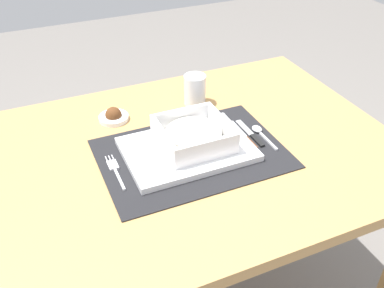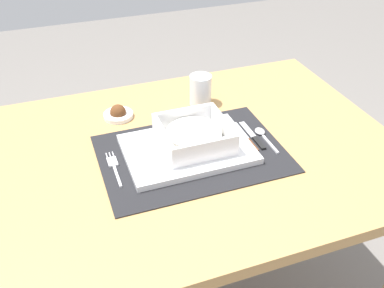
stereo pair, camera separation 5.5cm
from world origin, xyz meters
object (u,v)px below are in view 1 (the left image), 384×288
object	(u,v)px
fork	(115,169)
condiment_saucer	(114,116)
dining_table	(198,177)
spoon	(259,132)
bread_knife	(244,136)
porridge_bowl	(194,136)
butter_knife	(252,135)
drinking_glass	(195,91)

from	to	relation	value
fork	condiment_saucer	distance (m)	0.22
dining_table	condiment_saucer	distance (m)	0.28
dining_table	spoon	world-z (taller)	spoon
spoon	fork	bearing A→B (deg)	176.59
fork	spoon	distance (m)	0.38
bread_knife	condiment_saucer	xyz separation A→B (m)	(-0.28, 0.22, 0.00)
dining_table	porridge_bowl	bearing A→B (deg)	-155.13
spoon	porridge_bowl	bearing A→B (deg)	174.92
dining_table	porridge_bowl	world-z (taller)	porridge_bowl
butter_knife	drinking_glass	bearing A→B (deg)	102.11
drinking_glass	condiment_saucer	xyz separation A→B (m)	(-0.24, 0.01, -0.03)
spoon	condiment_saucer	bearing A→B (deg)	142.88
dining_table	porridge_bowl	distance (m)	0.14
butter_knife	bread_knife	bearing A→B (deg)	174.54
dining_table	spoon	size ratio (longest dim) A/B	8.94
fork	spoon	xyz separation A→B (m)	(0.38, -0.00, 0.00)
porridge_bowl	bread_knife	xyz separation A→B (m)	(0.14, -0.01, -0.03)
condiment_saucer	porridge_bowl	bearing A→B (deg)	-56.16
dining_table	porridge_bowl	xyz separation A→B (m)	(-0.01, -0.01, 0.14)
bread_knife	porridge_bowl	bearing A→B (deg)	-179.77
dining_table	butter_knife	bearing A→B (deg)	-5.78
porridge_bowl	fork	xyz separation A→B (m)	(-0.20, -0.00, -0.03)
dining_table	condiment_saucer	bearing A→B (deg)	127.42
dining_table	condiment_saucer	world-z (taller)	condiment_saucer
fork	condiment_saucer	world-z (taller)	condiment_saucer
spoon	bread_knife	xyz separation A→B (m)	(-0.04, -0.00, -0.00)
butter_knife	condiment_saucer	size ratio (longest dim) A/B	1.61
porridge_bowl	drinking_glass	bearing A→B (deg)	65.30
spoon	condiment_saucer	distance (m)	0.39
fork	butter_knife	distance (m)	0.36
bread_knife	drinking_glass	world-z (taller)	drinking_glass
dining_table	spoon	distance (m)	0.20
porridge_bowl	spoon	xyz separation A→B (m)	(0.18, -0.01, -0.03)
condiment_saucer	fork	bearing A→B (deg)	-104.67
fork	condiment_saucer	size ratio (longest dim) A/B	1.67
bread_knife	spoon	bearing A→B (deg)	5.29
porridge_bowl	condiment_saucer	distance (m)	0.26
drinking_glass	spoon	bearing A→B (deg)	-67.43
dining_table	fork	xyz separation A→B (m)	(-0.21, -0.01, 0.10)
bread_knife	drinking_glass	distance (m)	0.22
spoon	butter_knife	xyz separation A→B (m)	(-0.02, -0.00, -0.00)
dining_table	bread_knife	size ratio (longest dim) A/B	7.34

